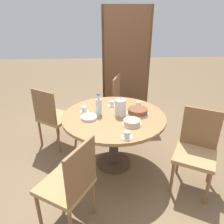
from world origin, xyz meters
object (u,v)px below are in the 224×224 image
(cup_d, at_px, (84,110))
(cup_a, at_px, (139,105))
(water_bottle, at_px, (99,106))
(cake_main, at_px, (138,111))
(chair_c, at_px, (53,116))
(chair_d, at_px, (70,183))
(cake_second, at_px, (132,122))
(chair_a, at_px, (196,149))
(bookshelf, at_px, (125,67))
(cup_b, at_px, (127,135))
(chair_b, at_px, (124,102))
(cup_c, at_px, (112,104))
(coffee_pot, at_px, (120,107))

(cup_d, bearing_deg, cup_a, 8.96)
(water_bottle, bearing_deg, cake_main, -1.87)
(chair_c, distance_m, cake_main, 1.25)
(chair_d, relative_size, cup_a, 7.91)
(cake_second, bearing_deg, cake_main, 67.10)
(cake_second, bearing_deg, chair_a, -14.83)
(cup_a, bearing_deg, cake_second, -108.55)
(chair_d, distance_m, bookshelf, 2.68)
(chair_a, relative_size, cake_main, 3.38)
(cake_main, distance_m, cup_d, 0.66)
(chair_a, distance_m, chair_c, 1.94)
(cup_b, relative_size, cup_d, 1.00)
(chair_d, bearing_deg, cup_a, 175.51)
(bookshelf, height_order, cup_a, bookshelf)
(chair_a, relative_size, cup_a, 7.91)
(chair_c, bearing_deg, water_bottle, 179.60)
(chair_b, height_order, cup_b, chair_b)
(water_bottle, height_order, cup_c, water_bottle)
(bookshelf, relative_size, cup_a, 17.01)
(cup_d, bearing_deg, chair_b, 53.99)
(chair_c, relative_size, cup_b, 7.91)
(chair_c, bearing_deg, cup_a, -158.20)
(bookshelf, distance_m, coffee_pot, 1.69)
(chair_a, bearing_deg, bookshelf, 134.27)
(cake_second, bearing_deg, water_bottle, 141.96)
(cup_d, bearing_deg, coffee_pot, -15.32)
(cup_a, relative_size, cup_d, 1.00)
(chair_c, height_order, cup_c, chair_c)
(chair_a, xyz_separation_m, chair_d, (-1.32, -0.44, 0.00))
(bookshelf, bearing_deg, cup_d, 65.92)
(chair_b, relative_size, cake_second, 4.19)
(cup_a, distance_m, cup_b, 0.79)
(chair_a, bearing_deg, cup_d, -174.16)
(cup_a, height_order, cup_d, same)
(water_bottle, bearing_deg, cake_second, -38.04)
(chair_b, bearing_deg, chair_c, 130.61)
(cup_b, height_order, cup_d, same)
(chair_a, height_order, chair_b, same)
(chair_c, relative_size, cup_a, 7.91)
(chair_a, height_order, cup_c, chair_a)
(cake_second, height_order, cup_a, cup_a)
(chair_c, relative_size, water_bottle, 3.43)
(water_bottle, bearing_deg, chair_b, 65.33)
(chair_a, bearing_deg, chair_c, -178.48)
(chair_a, height_order, water_bottle, water_bottle)
(chair_c, xyz_separation_m, cake_main, (1.13, -0.47, 0.26))
(bookshelf, relative_size, cake_main, 7.27)
(coffee_pot, distance_m, cake_main, 0.23)
(chair_a, bearing_deg, chair_b, 144.72)
(chair_a, bearing_deg, cup_c, 171.08)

